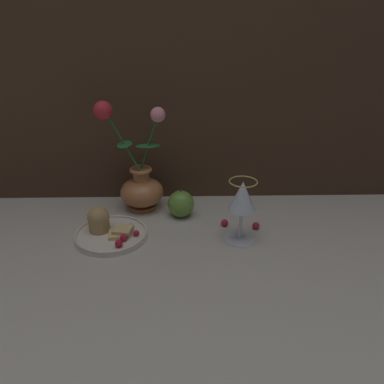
# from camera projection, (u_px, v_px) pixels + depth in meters

# --- Properties ---
(ground_plane) EXTENTS (2.40, 2.40, 0.00)m
(ground_plane) POSITION_uv_depth(u_px,v_px,m) (181.00, 238.00, 0.96)
(ground_plane) COLOR #B7B2A3
(ground_plane) RESTS_ON ground
(vase) EXTENTS (0.19, 0.13, 0.32)m
(vase) POSITION_uv_depth(u_px,v_px,m) (140.00, 182.00, 1.08)
(vase) COLOR #B77042
(vase) RESTS_ON ground_plane
(plate_with_pastries) EXTENTS (0.19, 0.19, 0.08)m
(plate_with_pastries) POSITION_uv_depth(u_px,v_px,m) (108.00, 230.00, 0.96)
(plate_with_pastries) COLOR silver
(plate_with_pastries) RESTS_ON ground_plane
(wine_glass) EXTENTS (0.08, 0.08, 0.16)m
(wine_glass) POSITION_uv_depth(u_px,v_px,m) (242.00, 199.00, 0.91)
(wine_glass) COLOR silver
(wine_glass) RESTS_ON ground_plane
(apple_beside_vase) EXTENTS (0.08, 0.08, 0.09)m
(apple_beside_vase) POSITION_uv_depth(u_px,v_px,m) (182.00, 204.00, 1.06)
(apple_beside_vase) COLOR #669938
(apple_beside_vase) RESTS_ON ground_plane
(berry_near_plate) EXTENTS (0.02, 0.02, 0.02)m
(berry_near_plate) POSITION_uv_depth(u_px,v_px,m) (256.00, 226.00, 1.00)
(berry_near_plate) COLOR #AD192D
(berry_near_plate) RESTS_ON ground_plane
(berry_front_center) EXTENTS (0.02, 0.02, 0.02)m
(berry_front_center) POSITION_uv_depth(u_px,v_px,m) (225.00, 223.00, 1.01)
(berry_front_center) COLOR #AD192D
(berry_front_center) RESTS_ON ground_plane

